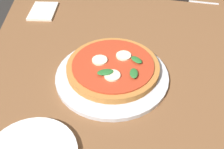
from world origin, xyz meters
The scene contains 5 objects.
dining_table centered at (0.00, 0.00, 0.64)m, with size 1.15×0.84×0.77m.
serving_tray centered at (0.06, -0.05, 0.77)m, with size 0.30×0.30×0.01m, color silver.
pizza centered at (0.04, -0.05, 0.79)m, with size 0.25×0.25×0.03m.
napkin centered at (-0.30, -0.29, 0.77)m, with size 0.13×0.09×0.01m, color white.
knife centered at (-0.36, 0.27, 0.77)m, with size 0.06×0.18×0.01m.
Camera 1 is at (0.58, -0.08, 1.26)m, focal length 42.25 mm.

